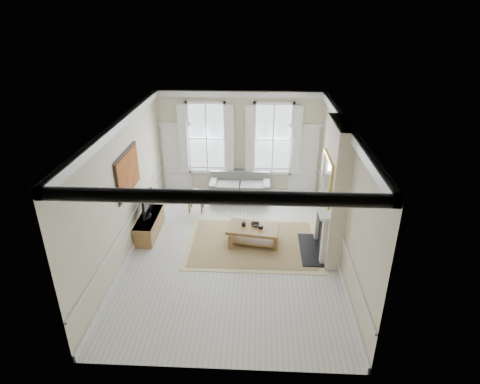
# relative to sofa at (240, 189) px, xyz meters

# --- Properties ---
(floor) EXTENTS (7.20, 7.20, 0.00)m
(floor) POSITION_rel_sofa_xyz_m (-0.03, -3.11, -0.36)
(floor) COLOR #B7B5AD
(floor) RESTS_ON ground
(ceiling) EXTENTS (7.20, 7.20, 0.00)m
(ceiling) POSITION_rel_sofa_xyz_m (-0.03, -3.11, 3.04)
(ceiling) COLOR white
(ceiling) RESTS_ON back_wall
(back_wall) EXTENTS (5.20, 0.00, 5.20)m
(back_wall) POSITION_rel_sofa_xyz_m (-0.03, 0.49, 1.34)
(back_wall) COLOR beige
(back_wall) RESTS_ON floor
(left_wall) EXTENTS (0.00, 7.20, 7.20)m
(left_wall) POSITION_rel_sofa_xyz_m (-2.63, -3.11, 1.34)
(left_wall) COLOR beige
(left_wall) RESTS_ON floor
(right_wall) EXTENTS (0.00, 7.20, 7.20)m
(right_wall) POSITION_rel_sofa_xyz_m (2.57, -3.11, 1.34)
(right_wall) COLOR beige
(right_wall) RESTS_ON floor
(window_left) EXTENTS (1.26, 0.20, 2.20)m
(window_left) POSITION_rel_sofa_xyz_m (-1.08, 0.44, 1.54)
(window_left) COLOR #B2BCC6
(window_left) RESTS_ON back_wall
(window_right) EXTENTS (1.26, 0.20, 2.20)m
(window_right) POSITION_rel_sofa_xyz_m (1.02, 0.44, 1.54)
(window_right) COLOR #B2BCC6
(window_right) RESTS_ON back_wall
(door_left) EXTENTS (0.90, 0.08, 2.30)m
(door_left) POSITION_rel_sofa_xyz_m (-2.08, 0.45, 0.79)
(door_left) COLOR silver
(door_left) RESTS_ON floor
(door_right) EXTENTS (0.90, 0.08, 2.30)m
(door_right) POSITION_rel_sofa_xyz_m (2.02, 0.45, 0.79)
(door_right) COLOR silver
(door_right) RESTS_ON floor
(painting) EXTENTS (0.05, 1.66, 1.06)m
(painting) POSITION_rel_sofa_xyz_m (-2.59, -2.81, 1.69)
(painting) COLOR #A8641C
(painting) RESTS_ON left_wall
(chimney_breast) EXTENTS (0.35, 1.70, 3.38)m
(chimney_breast) POSITION_rel_sofa_xyz_m (2.39, -2.91, 1.34)
(chimney_breast) COLOR beige
(chimney_breast) RESTS_ON floor
(hearth) EXTENTS (0.55, 1.50, 0.05)m
(hearth) POSITION_rel_sofa_xyz_m (1.97, -2.91, -0.34)
(hearth) COLOR black
(hearth) RESTS_ON floor
(fireplace) EXTENTS (0.21, 1.45, 1.33)m
(fireplace) POSITION_rel_sofa_xyz_m (2.17, -2.91, 0.37)
(fireplace) COLOR silver
(fireplace) RESTS_ON floor
(mirror) EXTENTS (0.06, 1.26, 1.06)m
(mirror) POSITION_rel_sofa_xyz_m (2.18, -2.91, 1.69)
(mirror) COLOR gold
(mirror) RESTS_ON chimney_breast
(sofa) EXTENTS (1.89, 0.92, 0.87)m
(sofa) POSITION_rel_sofa_xyz_m (0.00, 0.00, 0.00)
(sofa) COLOR slate
(sofa) RESTS_ON floor
(side_table) EXTENTS (0.45, 0.45, 0.55)m
(side_table) POSITION_rel_sofa_xyz_m (-1.31, -0.81, 0.08)
(side_table) COLOR brown
(side_table) RESTS_ON floor
(rug) EXTENTS (3.50, 2.60, 0.02)m
(rug) POSITION_rel_sofa_xyz_m (0.47, -2.65, -0.35)
(rug) COLOR #96794D
(rug) RESTS_ON floor
(coffee_table) EXTENTS (1.42, 0.96, 0.50)m
(coffee_table) POSITION_rel_sofa_xyz_m (0.47, -2.65, 0.05)
(coffee_table) COLOR brown
(coffee_table) RESTS_ON rug
(ceramic_pot_a) EXTENTS (0.11, 0.11, 0.11)m
(ceramic_pot_a) POSITION_rel_sofa_xyz_m (0.22, -2.60, 0.19)
(ceramic_pot_a) COLOR black
(ceramic_pot_a) RESTS_ON coffee_table
(ceramic_pot_b) EXTENTS (0.12, 0.12, 0.09)m
(ceramic_pot_b) POSITION_rel_sofa_xyz_m (0.67, -2.70, 0.18)
(ceramic_pot_b) COLOR black
(ceramic_pot_b) RESTS_ON coffee_table
(bowl) EXTENTS (0.27, 0.27, 0.06)m
(bowl) POSITION_rel_sofa_xyz_m (0.52, -2.55, 0.16)
(bowl) COLOR black
(bowl) RESTS_ON coffee_table
(tv_stand) EXTENTS (0.48, 1.51, 0.54)m
(tv_stand) POSITION_rel_sofa_xyz_m (-2.37, -2.30, -0.09)
(tv_stand) COLOR brown
(tv_stand) RESTS_ON floor
(tv) EXTENTS (0.08, 0.90, 0.68)m
(tv) POSITION_rel_sofa_xyz_m (-2.35, -2.30, 0.57)
(tv) COLOR black
(tv) RESTS_ON tv_stand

